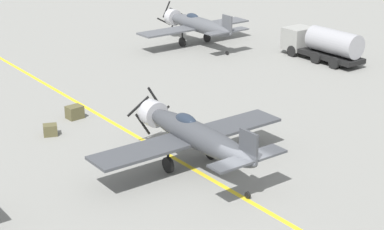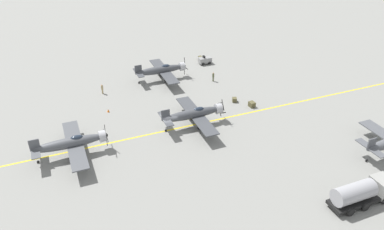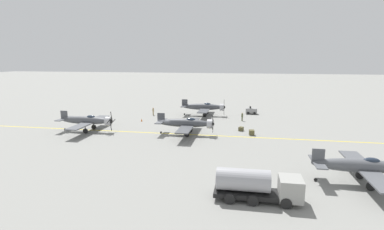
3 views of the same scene
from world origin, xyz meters
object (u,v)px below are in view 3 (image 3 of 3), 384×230
at_px(supply_crate_by_tanker, 252,132).
at_px(fuel_tanker, 258,185).
at_px(airplane_far_right, 363,166).
at_px(tow_tractor, 251,111).
at_px(ground_crew_walking, 153,111).
at_px(supply_crate_mid_lane, 241,129).
at_px(airplane_near_center, 87,120).
at_px(airplane_mid_center, 186,123).
at_px(traffic_cone, 142,120).
at_px(airplane_mid_left, 204,107).
at_px(ground_crew_inspecting, 242,116).
at_px(supply_crate_outboard, 251,111).

bearing_deg(supply_crate_by_tanker, fuel_tanker, 0.27).
relative_size(airplane_far_right, fuel_tanker, 1.50).
xyz_separation_m(airplane_far_right, tow_tractor, (-38.38, -10.79, -1.22)).
relative_size(ground_crew_walking, supply_crate_mid_lane, 2.08).
bearing_deg(airplane_near_center, fuel_tanker, 64.64).
bearing_deg(airplane_mid_center, traffic_cone, -142.84).
distance_m(airplane_far_right, tow_tractor, 39.89).
bearing_deg(airplane_mid_center, airplane_mid_left, 163.46).
xyz_separation_m(airplane_mid_center, traffic_cone, (-9.00, -11.33, -1.74)).
bearing_deg(airplane_mid_center, airplane_near_center, -101.57).
bearing_deg(airplane_mid_center, supply_crate_mid_lane, 101.03).
xyz_separation_m(airplane_mid_center, ground_crew_walking, (-15.86, -10.94, -1.04)).
xyz_separation_m(airplane_mid_center, supply_crate_by_tanker, (-1.75, 11.08, -1.58)).
height_order(airplane_mid_center, tow_tractor, airplane_mid_center).
bearing_deg(ground_crew_inspecting, ground_crew_walking, -97.72).
xyz_separation_m(airplane_near_center, fuel_tanker, (21.63, 29.13, -0.50)).
xyz_separation_m(airplane_near_center, supply_crate_by_tanker, (-2.63, 29.02, -1.58)).
bearing_deg(fuel_tanker, supply_crate_outboard, 179.76).
bearing_deg(fuel_tanker, airplane_mid_center, -153.57).
distance_m(airplane_mid_left, supply_crate_mid_lane, 15.68).
bearing_deg(airplane_mid_left, ground_crew_inspecting, 51.24).
distance_m(tow_tractor, ground_crew_inspecting, 8.58).
xyz_separation_m(fuel_tanker, ground_crew_walking, (-38.37, -22.12, -0.54)).
relative_size(fuel_tanker, traffic_cone, 14.55).
xyz_separation_m(fuel_tanker, supply_crate_by_tanker, (-24.26, -0.11, -1.08)).
relative_size(fuel_tanker, supply_crate_mid_lane, 9.32).
xyz_separation_m(airplane_near_center, tow_tractor, (-22.33, 29.27, -1.22)).
bearing_deg(airplane_far_right, tow_tractor, -174.76).
relative_size(ground_crew_inspecting, supply_crate_mid_lane, 2.07).
bearing_deg(supply_crate_outboard, supply_crate_mid_lane, -6.25).
height_order(tow_tractor, traffic_cone, tow_tractor).
bearing_deg(fuel_tanker, ground_crew_inspecting, -176.98).
bearing_deg(ground_crew_inspecting, tow_tractor, 166.42).
height_order(airplane_far_right, ground_crew_inspecting, airplane_far_right).
xyz_separation_m(airplane_far_right, supply_crate_by_tanker, (-18.69, -11.04, -1.58)).
relative_size(ground_crew_inspecting, traffic_cone, 3.23).
height_order(airplane_far_right, tow_tractor, airplane_far_right).
height_order(ground_crew_walking, supply_crate_mid_lane, ground_crew_walking).
bearing_deg(tow_tractor, supply_crate_mid_lane, -6.98).
relative_size(tow_tractor, supply_crate_mid_lane, 3.03).
bearing_deg(ground_crew_walking, traffic_cone, -3.25).
bearing_deg(airplane_mid_center, supply_crate_outboard, 140.20).
distance_m(airplane_far_right, fuel_tanker, 12.28).
height_order(tow_tractor, ground_crew_inspecting, tow_tractor).
bearing_deg(supply_crate_mid_lane, tow_tractor, 173.02).
relative_size(airplane_mid_center, tow_tractor, 4.62).
bearing_deg(airplane_far_right, airplane_mid_left, -158.46).
distance_m(airplane_mid_left, airplane_near_center, 26.09).
bearing_deg(ground_crew_walking, supply_crate_by_tanker, 57.34).
xyz_separation_m(airplane_mid_left, tow_tractor, (-4.04, 10.67, -1.22)).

